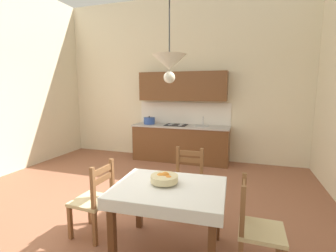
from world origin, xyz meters
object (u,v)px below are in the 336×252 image
Objects in this scene: dining_chair_kitchen_side at (187,183)px; dining_chair_tv_side at (94,201)px; kitchen_cabinetry at (181,127)px; dining_table at (169,199)px; fruit_bowl at (164,178)px; pendant_lamp at (169,63)px; dining_chair_window_side at (257,229)px.

dining_chair_tv_side is at bearing -136.07° from dining_chair_kitchen_side.
kitchen_cabinetry reaches higher than dining_table.
fruit_bowl is at bearing -78.00° from kitchen_cabinetry.
pendant_lamp is (0.11, -0.18, 1.20)m from fruit_bowl.
kitchen_cabinetry is 2.64m from dining_chair_kitchen_side.
kitchen_cabinetry is at bearing 116.12° from dining_chair_window_side.
pendant_lamp reaches higher than dining_chair_kitchen_side.
pendant_lamp is at bearing -7.91° from dining_chair_tv_side.
dining_chair_tv_side is 1.31m from dining_chair_kitchen_side.
dining_table is at bearing -89.07° from dining_chair_kitchen_side.
pendant_lamp is at bearing -172.88° from dining_chair_window_side.
fruit_bowl reaches higher than dining_table.
dining_chair_window_side is at bearing -63.88° from kitchen_cabinetry.
dining_chair_tv_side is 1.87m from pendant_lamp.
dining_chair_tv_side is (-0.96, 0.01, -0.17)m from dining_table.
fruit_bowl is at bearing 2.50° from dining_chair_tv_side.
dining_chair_window_side reaches higher than dining_table.
fruit_bowl is at bearing 122.51° from pendant_lamp.
dining_chair_kitchen_side is at bearing 134.19° from dining_chair_window_side.
dining_table is 1.41m from pendant_lamp.
pendant_lamp is at bearing -57.49° from fruit_bowl.
dining_table is 1.31× the size of dining_chair_tv_side.
dining_chair_kitchen_side is at bearing 93.16° from pendant_lamp.
dining_table is 0.97m from dining_chair_tv_side.
kitchen_cabinetry is 1.96× the size of dining_table.
dining_chair_kitchen_side is 0.94m from fruit_bowl.
kitchen_cabinetry is at bearing 102.00° from fruit_bowl.
dining_chair_tv_side is 1.00× the size of dining_chair_window_side.
dining_chair_window_side and dining_chair_kitchen_side have the same top height.
dining_chair_window_side is at bearing -1.14° from dining_table.
pendant_lamp is at bearing -86.84° from dining_chair_kitchen_side.
dining_chair_tv_side reaches higher than dining_table.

